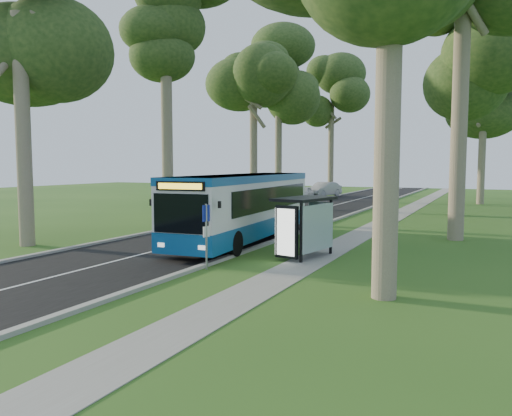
{
  "coord_description": "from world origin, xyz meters",
  "views": [
    {
      "loc": [
        9.07,
        -19.36,
        3.59
      ],
      "look_at": [
        -0.72,
        1.13,
        1.6
      ],
      "focal_mm": 35.0,
      "sensor_mm": 36.0,
      "label": 1
    }
  ],
  "objects_px": {
    "bus_stop_sign": "(206,228)",
    "bus_shelter": "(304,216)",
    "litter_bin": "(310,228)",
    "car_white": "(303,193)",
    "car_silver": "(324,189)",
    "bus": "(245,207)"
  },
  "relations": [
    {
      "from": "bus_stop_sign",
      "to": "car_white",
      "type": "xyz_separation_m",
      "value": [
        -9.01,
        34.16,
        -0.76
      ]
    },
    {
      "from": "bus_shelter",
      "to": "litter_bin",
      "type": "bearing_deg",
      "value": 117.76
    },
    {
      "from": "bus_stop_sign",
      "to": "litter_bin",
      "type": "relative_size",
      "value": 2.14
    },
    {
      "from": "bus_stop_sign",
      "to": "car_white",
      "type": "bearing_deg",
      "value": 118.63
    },
    {
      "from": "bus",
      "to": "car_white",
      "type": "bearing_deg",
      "value": 100.72
    },
    {
      "from": "bus",
      "to": "litter_bin",
      "type": "height_order",
      "value": "bus"
    },
    {
      "from": "litter_bin",
      "to": "car_white",
      "type": "height_order",
      "value": "car_white"
    },
    {
      "from": "litter_bin",
      "to": "car_silver",
      "type": "relative_size",
      "value": 0.21
    },
    {
      "from": "bus_shelter",
      "to": "car_silver",
      "type": "distance_m",
      "value": 36.77
    },
    {
      "from": "car_white",
      "to": "bus",
      "type": "bearing_deg",
      "value": -81.45
    },
    {
      "from": "bus",
      "to": "litter_bin",
      "type": "distance_m",
      "value": 3.45
    },
    {
      "from": "bus_stop_sign",
      "to": "litter_bin",
      "type": "height_order",
      "value": "bus_stop_sign"
    },
    {
      "from": "bus",
      "to": "car_silver",
      "type": "xyz_separation_m",
      "value": [
        -6.59,
        32.43,
        -0.79
      ]
    },
    {
      "from": "bus",
      "to": "car_silver",
      "type": "distance_m",
      "value": 33.1
    },
    {
      "from": "bus",
      "to": "bus_stop_sign",
      "type": "relative_size",
      "value": 5.28
    },
    {
      "from": "car_white",
      "to": "car_silver",
      "type": "relative_size",
      "value": 0.78
    },
    {
      "from": "bus_shelter",
      "to": "car_white",
      "type": "distance_m",
      "value": 32.88
    },
    {
      "from": "car_white",
      "to": "car_silver",
      "type": "height_order",
      "value": "car_silver"
    },
    {
      "from": "bus",
      "to": "bus_shelter",
      "type": "bearing_deg",
      "value": -39.21
    },
    {
      "from": "litter_bin",
      "to": "car_white",
      "type": "relative_size",
      "value": 0.27
    },
    {
      "from": "bus_stop_sign",
      "to": "bus_shelter",
      "type": "xyz_separation_m",
      "value": [
        2.33,
        3.31,
        0.2
      ]
    },
    {
      "from": "litter_bin",
      "to": "car_white",
      "type": "distance_m",
      "value": 27.72
    }
  ]
}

